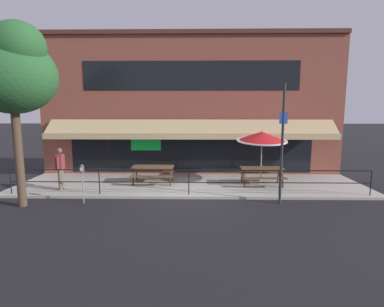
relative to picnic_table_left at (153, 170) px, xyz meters
The scene contains 11 objects.
ground_plane 2.69m from the picnic_table_left, 51.02° to the right, with size 120.00×120.00×0.00m, color black.
patio_deck 1.76m from the picnic_table_left, ahead, with size 15.00×4.00×0.10m, color #ADA89E.
restaurant_building 3.93m from the picnic_table_left, 53.52° to the left, with size 15.00×1.60×7.08m.
patio_railing 2.37m from the picnic_table_left, 46.45° to the right, with size 13.84×0.04×0.97m.
picnic_table_left is the anchor object (origin of this frame).
picnic_table_centre 4.74m from the picnic_table_left, ahead, with size 1.80×1.42×0.76m.
patio_umbrella_centre 4.95m from the picnic_table_left, ahead, with size 2.14×2.14×2.39m.
pedestrian_walking 3.76m from the picnic_table_left, 162.48° to the right, with size 0.27×0.62×1.71m.
parking_meter_near 3.37m from the picnic_table_left, 129.34° to the right, with size 0.15×0.16×1.42m.
street_sign_pole 5.69m from the picnic_table_left, 26.69° to the right, with size 0.28×0.09×4.23m.
street_tree_curbside 6.33m from the picnic_table_left, 143.72° to the right, with size 2.89×2.60×6.08m.
Camera 1 is at (0.32, -10.85, 3.35)m, focal length 28.00 mm.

